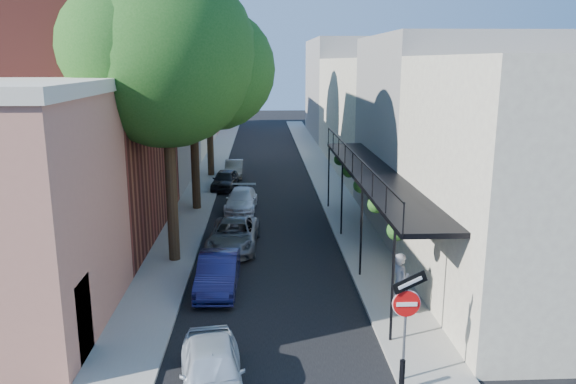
{
  "coord_description": "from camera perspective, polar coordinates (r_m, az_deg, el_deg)",
  "views": [
    {
      "loc": [
        -0.29,
        -11.38,
        7.84
      ],
      "look_at": [
        0.73,
        10.09,
        2.8
      ],
      "focal_mm": 35.0,
      "sensor_mm": 36.0,
      "label": 1
    }
  ],
  "objects": [
    {
      "name": "parked_car_f",
      "position": [
        38.9,
        -5.51,
        2.36
      ],
      "size": [
        1.24,
        3.45,
        1.13
      ],
      "primitive_type": "imported",
      "rotation": [
        0.0,
        0.0,
        0.01
      ],
      "color": "slate",
      "rests_on": "ground"
    },
    {
      "name": "sidewalk_right",
      "position": [
        42.32,
        3.14,
        2.58
      ],
      "size": [
        2.0,
        64.0,
        0.12
      ],
      "primitive_type": "cube",
      "color": "gray",
      "rests_on": "ground"
    },
    {
      "name": "pedestrian",
      "position": [
        17.95,
        11.3,
        -9.1
      ],
      "size": [
        0.66,
        0.83,
        1.97
      ],
      "primitive_type": "imported",
      "rotation": [
        0.0,
        0.0,
        1.87
      ],
      "color": "gray",
      "rests_on": "sidewalk_right"
    },
    {
      "name": "sidewalk_left",
      "position": [
        42.26,
        -7.72,
        2.47
      ],
      "size": [
        2.0,
        64.0,
        0.12
      ],
      "primitive_type": "cube",
      "color": "gray",
      "rests_on": "ground"
    },
    {
      "name": "parked_car_c",
      "position": [
        24.04,
        -5.55,
        -4.37
      ],
      "size": [
        2.26,
        4.48,
        1.22
      ],
      "primitive_type": "imported",
      "rotation": [
        0.0,
        0.0,
        -0.06
      ],
      "color": "#5B5E63",
      "rests_on": "ground"
    },
    {
      "name": "buildings_right",
      "position": [
        42.04,
        10.15,
        8.33
      ],
      "size": [
        9.8,
        55.0,
        10.0
      ],
      "color": "beige",
      "rests_on": "ground"
    },
    {
      "name": "parked_car_d",
      "position": [
        30.14,
        -4.76,
        -0.82
      ],
      "size": [
        1.79,
        3.97,
        1.13
      ],
      "primitive_type": "imported",
      "rotation": [
        0.0,
        0.0,
        -0.05
      ],
      "color": "white",
      "rests_on": "ground"
    },
    {
      "name": "buildings_left",
      "position": [
        41.24,
        -15.52,
        8.69
      ],
      "size": [
        10.1,
        59.1,
        12.0
      ],
      "color": "tan",
      "rests_on": "ground"
    },
    {
      "name": "parked_car_a",
      "position": [
        14.13,
        -7.73,
        -17.57
      ],
      "size": [
        1.98,
        3.9,
        1.27
      ],
      "primitive_type": "imported",
      "rotation": [
        0.0,
        0.0,
        0.13
      ],
      "color": "#B4BFC8",
      "rests_on": "ground"
    },
    {
      "name": "parked_car_b",
      "position": [
        19.9,
        -7.12,
        -8.13
      ],
      "size": [
        1.41,
        3.86,
        1.26
      ],
      "primitive_type": "imported",
      "rotation": [
        0.0,
        0.0,
        -0.02
      ],
      "color": "#151644",
      "rests_on": "ground"
    },
    {
      "name": "sign_post",
      "position": [
        14.07,
        11.96,
        -11.46
      ],
      "size": [
        0.89,
        0.17,
        2.99
      ],
      "color": "#595B60",
      "rests_on": "ground"
    },
    {
      "name": "road_surface",
      "position": [
        42.11,
        -2.29,
        2.46
      ],
      "size": [
        6.0,
        64.0,
        0.01
      ],
      "primitive_type": "cube",
      "color": "black",
      "rests_on": "ground"
    },
    {
      "name": "oak_far",
      "position": [
        38.77,
        -7.48,
        13.71
      ],
      "size": [
        7.7,
        7.0,
        11.9
      ],
      "color": "black",
      "rests_on": "ground"
    },
    {
      "name": "oak_near",
      "position": [
        21.85,
        -11.11,
        13.06
      ],
      "size": [
        7.48,
        6.8,
        11.42
      ],
      "color": "black",
      "rests_on": "ground"
    },
    {
      "name": "oak_mid",
      "position": [
        29.78,
        -8.94,
        11.53
      ],
      "size": [
        6.6,
        6.0,
        10.2
      ],
      "color": "black",
      "rests_on": "ground"
    },
    {
      "name": "bollard",
      "position": [
        14.33,
        11.5,
        -17.8
      ],
      "size": [
        0.14,
        0.14,
        0.8
      ],
      "primitive_type": "cylinder",
      "color": "black",
      "rests_on": "sidewalk_right"
    },
    {
      "name": "parked_car_e",
      "position": [
        35.23,
        -6.43,
        1.25
      ],
      "size": [
        1.76,
        3.63,
        1.19
      ],
      "primitive_type": "imported",
      "rotation": [
        0.0,
        0.0,
        -0.1
      ],
      "color": "black",
      "rests_on": "ground"
    }
  ]
}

